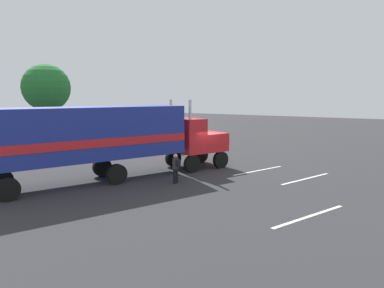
% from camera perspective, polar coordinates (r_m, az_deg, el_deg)
% --- Properties ---
extents(ground_plane, '(120.00, 120.00, 0.00)m').
position_cam_1_polar(ground_plane, '(22.67, 1.54, -4.02)').
color(ground_plane, '#2D2D30').
extents(lane_stripe_near, '(4.18, 1.68, 0.01)m').
position_cam_1_polar(lane_stripe_near, '(22.28, 11.01, -4.37)').
color(lane_stripe_near, silver).
rests_on(lane_stripe_near, ground_plane).
extents(lane_stripe_mid, '(4.19, 1.66, 0.01)m').
position_cam_1_polar(lane_stripe_mid, '(20.82, 18.43, -5.52)').
color(lane_stripe_mid, silver).
rests_on(lane_stripe_mid, ground_plane).
extents(lane_stripe_far, '(4.14, 1.80, 0.01)m').
position_cam_1_polar(lane_stripe_far, '(14.62, 19.01, -11.31)').
color(lane_stripe_far, silver).
rests_on(lane_stripe_far, ground_plane).
extents(semi_truck, '(14.01, 7.80, 4.50)m').
position_cam_1_polar(semi_truck, '(19.66, -13.50, 1.35)').
color(semi_truck, red).
rests_on(semi_truck, ground_plane).
extents(person_bystander, '(0.34, 0.47, 1.63)m').
position_cam_1_polar(person_bystander, '(18.63, -2.72, -3.88)').
color(person_bystander, black).
rests_on(person_bystander, ground_plane).
extents(tree_center, '(4.60, 4.60, 7.82)m').
position_cam_1_polar(tree_center, '(36.88, -23.09, 8.60)').
color(tree_center, brown).
rests_on(tree_center, ground_plane).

